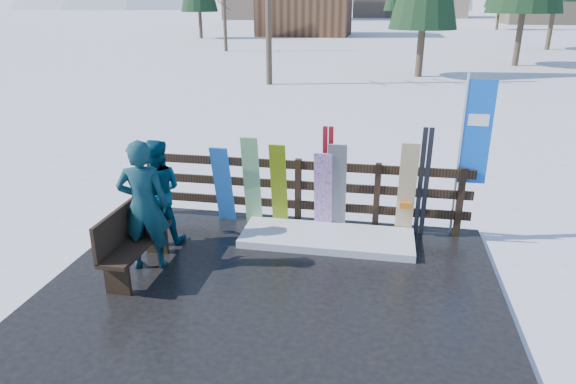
% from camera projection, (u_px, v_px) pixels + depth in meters
% --- Properties ---
extents(ground, '(700.00, 700.00, 0.00)m').
position_uv_depth(ground, '(270.00, 296.00, 6.78)').
color(ground, white).
rests_on(ground, ground).
extents(deck, '(6.00, 5.00, 0.08)m').
position_uv_depth(deck, '(270.00, 293.00, 6.76)').
color(deck, black).
rests_on(deck, ground).
extents(fence, '(5.60, 0.10, 1.15)m').
position_uv_depth(fence, '(298.00, 187.00, 8.55)').
color(fence, black).
rests_on(fence, deck).
extents(snow_patch, '(2.70, 1.00, 0.12)m').
position_uv_depth(snow_patch, '(327.00, 238.00, 8.11)').
color(snow_patch, white).
rests_on(snow_patch, deck).
extents(bench, '(0.41, 1.50, 0.97)m').
position_uv_depth(bench, '(131.00, 238.00, 7.06)').
color(bench, black).
rests_on(bench, deck).
extents(snowboard_0, '(0.30, 0.39, 1.39)m').
position_uv_depth(snowboard_0, '(223.00, 185.00, 8.54)').
color(snowboard_0, '#2B7EE6').
rests_on(snowboard_0, deck).
extents(snowboard_1, '(0.28, 0.29, 1.57)m').
position_uv_depth(snowboard_1, '(252.00, 182.00, 8.43)').
color(snowboard_1, silver).
rests_on(snowboard_1, deck).
extents(snowboard_2, '(0.26, 0.31, 1.48)m').
position_uv_depth(snowboard_2, '(279.00, 186.00, 8.37)').
color(snowboard_2, '#D2FF08').
rests_on(snowboard_2, deck).
extents(snowboard_3, '(0.29, 0.28, 1.37)m').
position_uv_depth(snowboard_3, '(323.00, 192.00, 8.26)').
color(snowboard_3, white).
rests_on(snowboard_3, deck).
extents(snowboard_4, '(0.29, 0.32, 1.53)m').
position_uv_depth(snowboard_4, '(337.00, 188.00, 8.19)').
color(snowboard_4, black).
rests_on(snowboard_4, deck).
extents(snowboard_5, '(0.27, 0.37, 1.61)m').
position_uv_depth(snowboard_5, '(407.00, 190.00, 7.99)').
color(snowboard_5, silver).
rests_on(snowboard_5, deck).
extents(ski_pair_a, '(0.16, 0.23, 1.78)m').
position_uv_depth(ski_pair_a, '(328.00, 179.00, 8.24)').
color(ski_pair_a, maroon).
rests_on(ski_pair_a, deck).
extents(ski_pair_b, '(0.17, 0.20, 1.82)m').
position_uv_depth(ski_pair_b, '(423.00, 183.00, 7.98)').
color(ski_pair_b, black).
rests_on(ski_pair_b, deck).
extents(rental_flag, '(0.45, 0.04, 2.60)m').
position_uv_depth(rental_flag, '(473.00, 139.00, 7.80)').
color(rental_flag, silver).
rests_on(rental_flag, deck).
extents(person_front, '(0.78, 0.62, 1.87)m').
position_uv_depth(person_front, '(143.00, 206.00, 7.04)').
color(person_front, '#135047').
rests_on(person_front, deck).
extents(person_back, '(0.93, 0.80, 1.65)m').
position_uv_depth(person_back, '(157.00, 192.00, 7.86)').
color(person_back, navy).
rests_on(person_back, deck).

